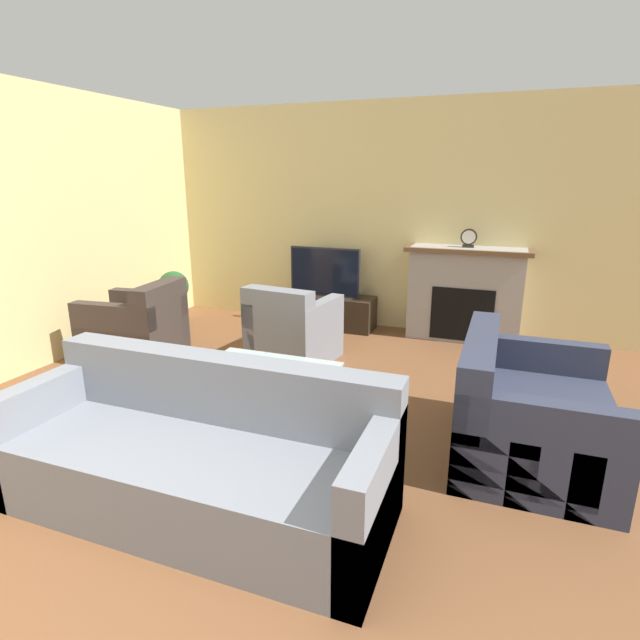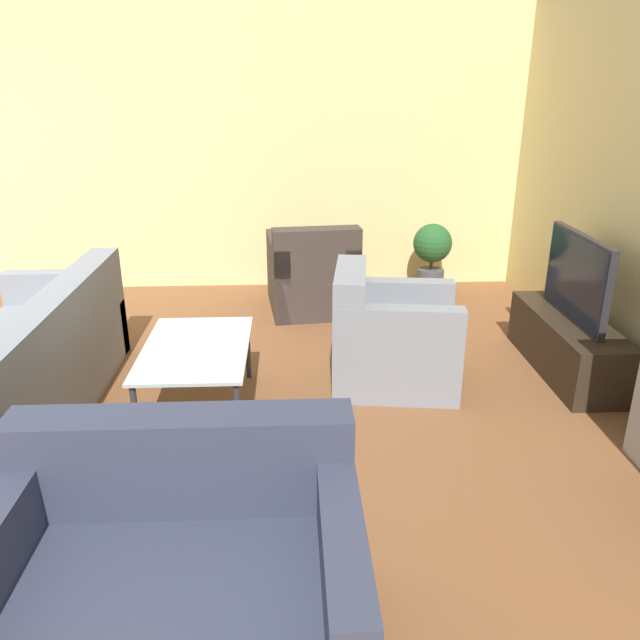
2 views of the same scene
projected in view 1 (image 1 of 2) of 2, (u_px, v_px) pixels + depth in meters
wall_back at (366, 218)px, 6.14m from camera, size 8.19×0.06×2.70m
wall_left at (22, 231)px, 4.68m from camera, size 0.06×8.16×2.70m
fireplace at (465, 292)px, 5.73m from camera, size 1.37×0.44×1.08m
tv_stand at (325, 311)px, 6.32m from camera, size 1.26×0.41×0.40m
tv at (325, 272)px, 6.17m from camera, size 0.90×0.06×0.60m
couch_sectional at (198, 460)px, 2.83m from camera, size 2.22×0.85×0.82m
couch_loveseat at (527, 416)px, 3.35m from camera, size 0.96×1.29×0.82m
armchair_by_window at (137, 331)px, 5.16m from camera, size 0.94×0.84×0.82m
armchair_accent at (293, 334)px, 5.06m from camera, size 0.81×0.91×0.82m
coffee_table at (267, 373)px, 3.79m from camera, size 1.02×0.65×0.44m
potted_plant at (174, 293)px, 6.33m from camera, size 0.38×0.38×0.70m
mantel_clock at (469, 238)px, 5.56m from camera, size 0.18×0.07×0.21m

